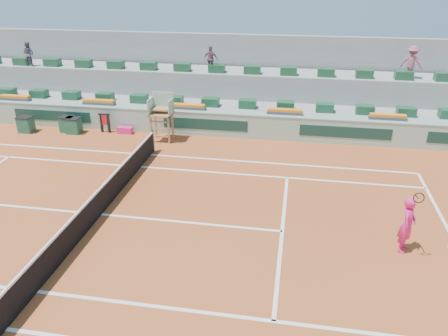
{
  "coord_description": "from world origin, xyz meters",
  "views": [
    {
      "loc": [
        6.59,
        -12.44,
        8.02
      ],
      "look_at": [
        4.0,
        2.5,
        1.0
      ],
      "focal_mm": 35.0,
      "sensor_mm": 36.0,
      "label": 1
    }
  ],
  "objects_px": {
    "player_bag": "(125,130)",
    "drink_cooler_a": "(73,125)",
    "tennis_player": "(408,225)",
    "umpire_chair": "(162,110)"
  },
  "relations": [
    {
      "from": "umpire_chair",
      "to": "drink_cooler_a",
      "type": "distance_m",
      "value": 5.06
    },
    {
      "from": "player_bag",
      "to": "drink_cooler_a",
      "type": "bearing_deg",
      "value": -171.14
    },
    {
      "from": "player_bag",
      "to": "umpire_chair",
      "type": "xyz_separation_m",
      "value": [
        2.26,
        -0.56,
        1.37
      ]
    },
    {
      "from": "player_bag",
      "to": "tennis_player",
      "type": "height_order",
      "value": "tennis_player"
    },
    {
      "from": "player_bag",
      "to": "tennis_player",
      "type": "relative_size",
      "value": 0.35
    },
    {
      "from": "player_bag",
      "to": "drink_cooler_a",
      "type": "xyz_separation_m",
      "value": [
        -2.67,
        -0.42,
        0.25
      ]
    },
    {
      "from": "umpire_chair",
      "to": "tennis_player",
      "type": "xyz_separation_m",
      "value": [
        10.14,
        -7.9,
        -0.62
      ]
    },
    {
      "from": "player_bag",
      "to": "drink_cooler_a",
      "type": "height_order",
      "value": "drink_cooler_a"
    },
    {
      "from": "drink_cooler_a",
      "to": "tennis_player",
      "type": "xyz_separation_m",
      "value": [
        15.07,
        -8.04,
        0.5
      ]
    },
    {
      "from": "player_bag",
      "to": "drink_cooler_a",
      "type": "distance_m",
      "value": 2.71
    }
  ]
}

